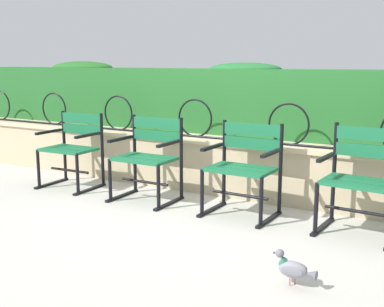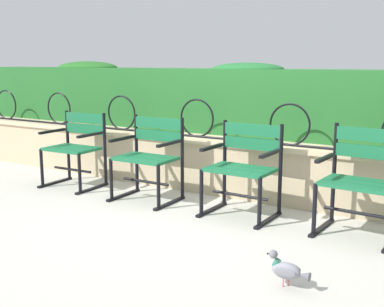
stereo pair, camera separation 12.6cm
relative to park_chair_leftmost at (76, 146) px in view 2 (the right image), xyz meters
The scene contains 9 objects.
ground_plane 1.69m from the park_chair_leftmost, ahead, with size 60.00×60.00×0.00m, color #BCB7AD.
stone_wall 1.74m from the park_chair_leftmost, 20.28° to the left, with size 8.59×0.41×0.60m.
iron_arch_fence 1.48m from the park_chair_leftmost, 21.27° to the left, with size 8.02×0.02×0.42m.
hedge_row 2.03m from the park_chair_leftmost, 34.15° to the left, with size 8.42×0.66×0.82m.
park_chair_leftmost is the anchor object (origin of this frame).
park_chair_centre_left 1.05m from the park_chair_leftmost, ahead, with size 0.63×0.53×0.85m.
park_chair_centre_right 2.11m from the park_chair_leftmost, ahead, with size 0.64×0.53×0.85m.
park_chair_rightmost 3.16m from the park_chair_leftmost, ahead, with size 0.65×0.56×0.89m.
pigeon_near_chairs 3.25m from the park_chair_leftmost, 21.67° to the right, with size 0.29×0.11×0.22m.
Camera 2 is at (2.40, -3.84, 1.41)m, focal length 45.73 mm.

